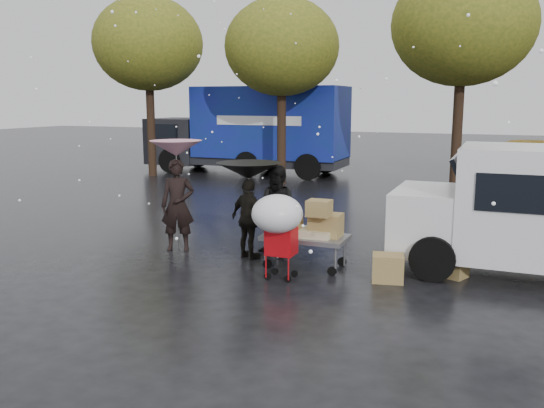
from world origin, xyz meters
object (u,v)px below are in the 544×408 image
at_px(person_black, 249,219).
at_px(shopping_cart, 278,219).
at_px(vendor_cart, 310,228).
at_px(blue_truck, 252,130).
at_px(person_pink, 178,205).
at_px(yellow_taxi, 544,160).

bearing_deg(person_black, shopping_cart, 154.86).
bearing_deg(vendor_cart, blue_truck, 118.47).
height_order(vendor_cart, shopping_cart, shopping_cart).
xyz_separation_m(person_black, vendor_cart, (1.26, -0.18, -0.04)).
distance_m(vendor_cart, blue_truck, 13.78).
bearing_deg(person_black, person_pink, 21.67).
bearing_deg(person_black, blue_truck, -43.70).
bearing_deg(person_pink, shopping_cart, -44.79).
relative_size(person_pink, shopping_cart, 1.25).
bearing_deg(person_pink, yellow_taxi, 39.93).
xyz_separation_m(blue_truck, yellow_taxi, (10.98, 1.21, -0.92)).
xyz_separation_m(person_black, shopping_cart, (1.03, -1.12, 0.30)).
relative_size(person_black, vendor_cart, 1.00).
xyz_separation_m(shopping_cart, yellow_taxi, (4.66, 14.23, -0.23)).
distance_m(person_pink, shopping_cart, 2.83).
bearing_deg(yellow_taxi, blue_truck, 100.34).
distance_m(person_pink, person_black, 1.57).
bearing_deg(person_black, vendor_cart, -165.74).
relative_size(person_pink, vendor_cart, 1.20).
distance_m(person_black, shopping_cart, 1.55).
height_order(person_black, yellow_taxi, yellow_taxi).
distance_m(person_pink, yellow_taxi, 14.96).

